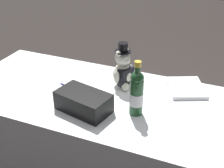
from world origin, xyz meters
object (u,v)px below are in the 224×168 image
at_px(signing_pen, 69,87).
at_px(gift_case_black, 84,102).
at_px(guestbook, 186,88).
at_px(teddy_bear_groom, 123,70).
at_px(champagne_bottle, 137,92).

relative_size(signing_pen, gift_case_black, 0.46).
height_order(gift_case_black, guestbook, gift_case_black).
height_order(teddy_bear_groom, champagne_bottle, champagne_bottle).
distance_m(signing_pen, guestbook, 0.74).
distance_m(champagne_bottle, guestbook, 0.44).
relative_size(champagne_bottle, guestbook, 1.24).
bearing_deg(champagne_bottle, guestbook, -120.32).
bearing_deg(teddy_bear_groom, gift_case_black, 72.92).
xyz_separation_m(champagne_bottle, gift_case_black, (0.28, 0.09, -0.08)).
height_order(signing_pen, guestbook, guestbook).
relative_size(champagne_bottle, gift_case_black, 0.97).
height_order(teddy_bear_groom, gift_case_black, teddy_bear_groom).
bearing_deg(gift_case_black, signing_pen, -42.56).
height_order(teddy_bear_groom, guestbook, teddy_bear_groom).
relative_size(champagne_bottle, signing_pen, 2.11).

